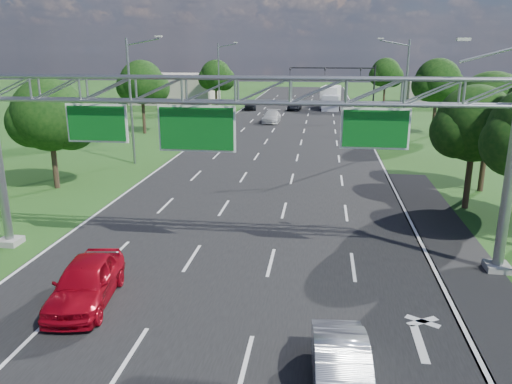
% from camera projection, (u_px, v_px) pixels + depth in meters
% --- Properties ---
extents(ground, '(220.00, 220.00, 0.00)m').
position_uv_depth(ground, '(272.00, 168.00, 40.01)').
color(ground, '#224514').
rests_on(ground, ground).
extents(road, '(18.00, 180.00, 0.02)m').
position_uv_depth(road, '(272.00, 168.00, 40.01)').
color(road, black).
rests_on(road, ground).
extents(road_flare, '(3.00, 30.00, 0.02)m').
position_uv_depth(road_flare, '(454.00, 251.00, 23.48)').
color(road_flare, black).
rests_on(road_flare, ground).
extents(sign_gantry, '(23.50, 1.00, 9.56)m').
position_uv_depth(sign_gantry, '(239.00, 105.00, 20.92)').
color(sign_gantry, gray).
rests_on(sign_gantry, ground).
extents(traffic_signal, '(12.21, 0.24, 7.00)m').
position_uv_depth(traffic_signal, '(349.00, 78.00, 71.00)').
color(traffic_signal, black).
rests_on(traffic_signal, ground).
extents(streetlight_l_near, '(2.97, 0.22, 10.16)m').
position_uv_depth(streetlight_l_near, '(133.00, 95.00, 39.90)').
color(streetlight_l_near, gray).
rests_on(streetlight_l_near, ground).
extents(streetlight_l_far, '(2.97, 0.22, 10.16)m').
position_uv_depth(streetlight_l_far, '(220.00, 75.00, 73.26)').
color(streetlight_l_far, gray).
rests_on(streetlight_l_far, ground).
extents(streetlight_r_mid, '(2.97, 0.22, 10.16)m').
position_uv_depth(streetlight_r_mid, '(404.00, 89.00, 46.58)').
color(streetlight_r_mid, gray).
rests_on(streetlight_r_mid, ground).
extents(tree_verge_la, '(5.76, 4.80, 7.40)m').
position_uv_depth(tree_verge_la, '(51.00, 118.00, 32.87)').
color(tree_verge_la, '#2D2116').
rests_on(tree_verge_la, ground).
extents(tree_verge_lb, '(5.76, 4.80, 8.06)m').
position_uv_depth(tree_verge_lb, '(143.00, 84.00, 54.86)').
color(tree_verge_lb, '#2D2116').
rests_on(tree_verge_lb, ground).
extents(tree_verge_lc, '(5.76, 4.80, 7.62)m').
position_uv_depth(tree_verge_lc, '(216.00, 77.00, 78.43)').
color(tree_verge_lc, '#2D2116').
rests_on(tree_verge_lc, ground).
extents(tree_verge_rd, '(5.76, 4.80, 8.28)m').
position_uv_depth(tree_verge_rd, '(438.00, 83.00, 53.62)').
color(tree_verge_rd, '#2D2116').
rests_on(tree_verge_rd, ground).
extents(tree_verge_re, '(5.76, 4.80, 7.84)m').
position_uv_depth(tree_verge_re, '(386.00, 74.00, 82.59)').
color(tree_verge_re, '#2D2116').
rests_on(tree_verge_re, ground).
extents(building_left, '(14.00, 10.00, 5.00)m').
position_uv_depth(building_left, '(176.00, 89.00, 87.85)').
color(building_left, '#ADA391').
rests_on(building_left, ground).
extents(building_right, '(12.00, 9.00, 4.00)m').
position_uv_depth(building_right, '(441.00, 92.00, 85.99)').
color(building_right, '#ADA391').
rests_on(building_right, ground).
extents(red_coupe, '(2.64, 5.16, 1.68)m').
position_uv_depth(red_coupe, '(86.00, 282.00, 18.45)').
color(red_coupe, '#A50717').
rests_on(red_coupe, ground).
extents(silver_sedan, '(1.79, 4.45, 1.44)m').
position_uv_depth(silver_sedan, '(342.00, 370.00, 13.56)').
color(silver_sedan, silver).
rests_on(silver_sedan, ground).
extents(car_queue_a, '(2.16, 5.20, 1.50)m').
position_uv_depth(car_queue_a, '(272.00, 117.00, 64.52)').
color(car_queue_a, beige).
rests_on(car_queue_a, ground).
extents(car_queue_b, '(2.21, 4.22, 1.13)m').
position_uv_depth(car_queue_b, '(294.00, 107.00, 77.35)').
color(car_queue_b, black).
rests_on(car_queue_b, ground).
extents(car_queue_c, '(2.37, 4.70, 1.54)m').
position_uv_depth(car_queue_c, '(250.00, 105.00, 78.39)').
color(car_queue_c, black).
rests_on(car_queue_c, ground).
extents(box_truck, '(3.44, 9.32, 3.42)m').
position_uv_depth(box_truck, '(331.00, 98.00, 79.76)').
color(box_truck, silver).
rests_on(box_truck, ground).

